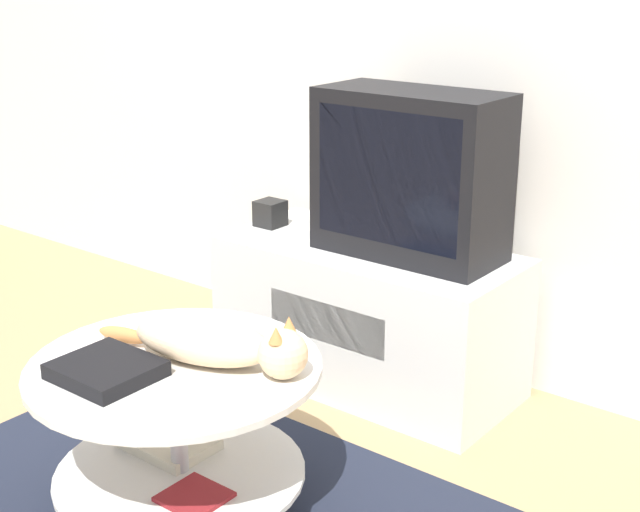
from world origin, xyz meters
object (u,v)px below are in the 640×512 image
tv (410,174)px  speaker (270,213)px  cat (216,342)px  dvd_box (106,370)px

tv → speaker: 0.60m
tv → speaker: bearing=-176.5°
cat → tv: bearing=79.3°
tv → dvd_box: (-0.11, -1.13, -0.27)m
dvd_box → cat: bearing=54.8°
tv → speaker: size_ratio=6.44×
tv → speaker: tv is taller
speaker → dvd_box: (0.45, -1.10, -0.06)m
speaker → cat: cat is taller
tv → cat: 0.95m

